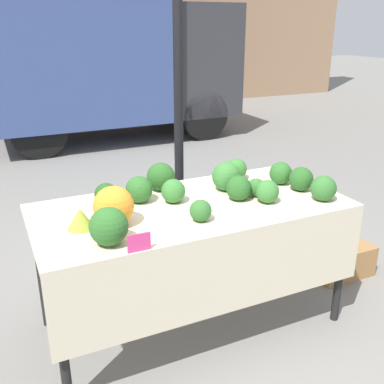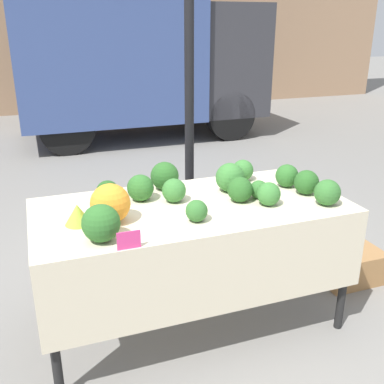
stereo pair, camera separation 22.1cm
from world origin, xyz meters
The scene contains 22 objects.
ground_plane centered at (0.00, 0.00, 0.00)m, with size 40.00×40.00×0.00m, color gray.
tent_pole centered at (0.29, 0.85, 1.33)m, with size 0.07×0.07×2.67m.
parked_truck centered at (0.84, 5.24, 1.49)m, with size 3.95×2.01×2.83m.
market_table centered at (0.00, -0.07, 0.73)m, with size 1.85×0.87×0.83m.
orange_cauliflower centered at (-0.49, -0.08, 0.94)m, with size 0.22×0.22×0.22m.
romanesco_head centered at (-0.66, -0.05, 0.88)m, with size 0.14×0.14×0.11m.
broccoli_head_0 centered at (0.47, 0.30, 0.90)m, with size 0.14×0.14×0.14m.
broccoli_head_1 centered at (0.30, 0.13, 0.92)m, with size 0.18×0.18×0.18m.
broccoli_head_2 centered at (0.69, 0.09, 0.90)m, with size 0.15×0.15×0.15m.
broccoli_head_3 centered at (-0.06, -0.23, 0.89)m, with size 0.12×0.12×0.12m.
broccoli_head_4 centered at (0.29, -0.05, 0.90)m, with size 0.15×0.15×0.15m.
broccoli_head_5 centered at (-0.46, 0.20, 0.90)m, with size 0.14×0.14×0.14m.
broccoli_head_6 centered at (0.42, -0.04, 0.88)m, with size 0.11×0.11×0.11m.
broccoli_head_7 centered at (-0.27, 0.17, 0.91)m, with size 0.16×0.16×0.16m.
broccoli_head_8 centered at (-0.58, -0.29, 0.92)m, with size 0.19×0.19×0.19m.
broccoli_head_9 centered at (-0.09, 0.08, 0.90)m, with size 0.14×0.14×0.14m.
broccoli_head_10 centered at (-0.07, 0.31, 0.92)m, with size 0.18×0.18×0.18m.
broccoli_head_11 centered at (0.75, -0.27, 0.90)m, with size 0.15×0.15×0.15m.
broccoli_head_12 centered at (0.73, -0.07, 0.90)m, with size 0.15×0.15×0.15m.
broccoli_head_13 centered at (0.42, -0.16, 0.90)m, with size 0.14×0.14×0.14m.
price_sign centered at (-0.47, -0.42, 0.87)m, with size 0.11×0.01×0.09m.
produce_crate centered at (1.30, 0.07, 0.12)m, with size 0.46×0.31×0.24m.
Camera 1 is at (-1.04, -2.23, 1.83)m, focal length 42.00 mm.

